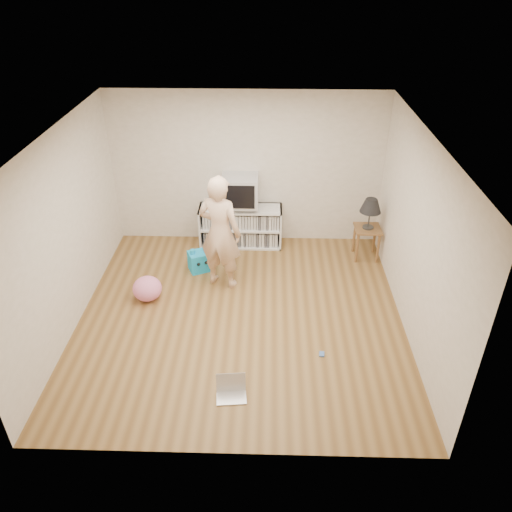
{
  "coord_description": "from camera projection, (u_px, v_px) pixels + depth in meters",
  "views": [
    {
      "loc": [
        0.37,
        -5.53,
        4.43
      ],
      "look_at": [
        0.2,
        0.4,
        0.75
      ],
      "focal_mm": 35.0,
      "sensor_mm": 36.0,
      "label": 1
    }
  ],
  "objects": [
    {
      "name": "table_lamp",
      "position": [
        371.0,
        206.0,
        7.9
      ],
      "size": [
        0.34,
        0.34,
        0.52
      ],
      "color": "#333333",
      "rests_on": "side_table"
    },
    {
      "name": "playing_cards",
      "position": [
        322.0,
        354.0,
        6.36
      ],
      "size": [
        0.07,
        0.1,
        0.02
      ],
      "primitive_type": "cube",
      "rotation": [
        0.0,
        0.0,
        -0.11
      ],
      "color": "#4972C3",
      "rests_on": "ground"
    },
    {
      "name": "person",
      "position": [
        220.0,
        233.0,
        7.26
      ],
      "size": [
        0.76,
        0.62,
        1.78
      ],
      "primitive_type": "imported",
      "rotation": [
        0.0,
        0.0,
        2.8
      ],
      "color": "beige",
      "rests_on": "ground"
    },
    {
      "name": "walls",
      "position": [
        239.0,
        236.0,
        6.35
      ],
      "size": [
        4.52,
        4.52,
        2.6
      ],
      "color": "beige",
      "rests_on": "ground"
    },
    {
      "name": "crt_tv",
      "position": [
        240.0,
        190.0,
        8.22
      ],
      "size": [
        0.6,
        0.53,
        0.5
      ],
      "color": "#B4B4BA",
      "rests_on": "dvd_deck"
    },
    {
      "name": "side_table",
      "position": [
        367.0,
        235.0,
        8.17
      ],
      "size": [
        0.42,
        0.42,
        0.55
      ],
      "color": "brown",
      "rests_on": "ground"
    },
    {
      "name": "laptop",
      "position": [
        231.0,
        390.0,
        5.78
      ],
      "size": [
        0.37,
        0.31,
        0.24
      ],
      "rotation": [
        0.0,
        0.0,
        0.1
      ],
      "color": "silver",
      "rests_on": "ground"
    },
    {
      "name": "plush_pink",
      "position": [
        147.0,
        289.0,
        7.29
      ],
      "size": [
        0.54,
        0.54,
        0.36
      ],
      "primitive_type": "ellipsoid",
      "rotation": [
        0.0,
        0.0,
        -0.34
      ],
      "color": "pink",
      "rests_on": "ground"
    },
    {
      "name": "plush_blue",
      "position": [
        200.0,
        261.0,
        7.97
      ],
      "size": [
        0.42,
        0.39,
        0.39
      ],
      "rotation": [
        0.0,
        0.0,
        0.42
      ],
      "color": "#11A4EB",
      "rests_on": "ground"
    },
    {
      "name": "media_unit",
      "position": [
        241.0,
        226.0,
        8.59
      ],
      "size": [
        1.4,
        0.45,
        0.7
      ],
      "color": "white",
      "rests_on": "ground"
    },
    {
      "name": "ground",
      "position": [
        241.0,
        316.0,
        7.04
      ],
      "size": [
        4.5,
        4.5,
        0.0
      ],
      "primitive_type": "plane",
      "color": "brown",
      "rests_on": "ground"
    },
    {
      "name": "ceiling",
      "position": [
        237.0,
        136.0,
        5.67
      ],
      "size": [
        4.5,
        4.5,
        0.01
      ],
      "primitive_type": "cube",
      "color": "white",
      "rests_on": "walls"
    },
    {
      "name": "dvd_deck",
      "position": [
        240.0,
        206.0,
        8.37
      ],
      "size": [
        0.45,
        0.35,
        0.07
      ],
      "primitive_type": "cube",
      "color": "gray",
      "rests_on": "media_unit"
    }
  ]
}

